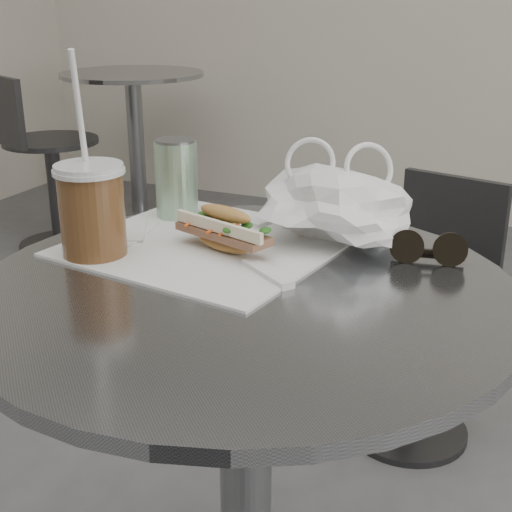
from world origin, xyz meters
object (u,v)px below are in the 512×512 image
at_px(bg_table, 135,128).
at_px(iced_coffee, 92,209).
at_px(bg_chair, 45,173).
at_px(cafe_table, 246,450).
at_px(banh_mi, 224,230).
at_px(sunglasses, 428,251).
at_px(drink_can, 176,179).
at_px(chair_far, 422,326).

height_order(bg_table, iced_coffee, iced_coffee).
height_order(bg_chair, iced_coffee, iced_coffee).
relative_size(cafe_table, banh_mi, 3.50).
relative_size(banh_mi, sunglasses, 1.90).
distance_m(bg_table, drink_can, 2.42).
distance_m(bg_table, bg_chair, 0.60).
distance_m(cafe_table, sunglasses, 0.41).
bearing_deg(iced_coffee, bg_table, 121.56).
bearing_deg(bg_chair, iced_coffee, -24.01).
height_order(bg_table, drink_can, drink_can).
bearing_deg(bg_table, banh_mi, -54.08).
relative_size(banh_mi, iced_coffee, 0.71).
xyz_separation_m(cafe_table, iced_coffee, (-0.25, 0.01, 0.35)).
distance_m(banh_mi, drink_can, 0.20).
relative_size(cafe_table, bg_chair, 0.96).
bearing_deg(drink_can, bg_chair, 136.67).
xyz_separation_m(bg_chair, drink_can, (1.48, -1.39, 0.46)).
height_order(cafe_table, sunglasses, sunglasses).
height_order(cafe_table, banh_mi, banh_mi).
distance_m(chair_far, iced_coffee, 1.06).
bearing_deg(bg_chair, banh_mi, -19.07).
relative_size(bg_table, chair_far, 1.09).
relative_size(bg_table, sunglasses, 6.46).
bearing_deg(drink_can, sunglasses, -6.04).
distance_m(chair_far, drink_can, 0.88).
bearing_deg(banh_mi, bg_chair, 155.49).
bearing_deg(sunglasses, cafe_table, -151.09).
relative_size(bg_table, bg_chair, 0.94).
bearing_deg(sunglasses, bg_chair, 132.22).
height_order(cafe_table, bg_table, same).
relative_size(iced_coffee, sunglasses, 2.69).
relative_size(sunglasses, drink_can, 0.81).
relative_size(bg_chair, sunglasses, 6.88).
relative_size(cafe_table, iced_coffee, 2.47).
bearing_deg(bg_table, bg_chair, -100.88).
xyz_separation_m(sunglasses, drink_can, (-0.45, 0.05, 0.05)).
distance_m(sunglasses, drink_can, 0.46).
bearing_deg(iced_coffee, drink_can, 85.03).
height_order(chair_far, sunglasses, sunglasses).
bearing_deg(bg_chair, chair_far, 1.38).
xyz_separation_m(bg_chair, banh_mi, (1.63, -1.52, 0.42)).
bearing_deg(bg_chair, sunglasses, -12.86).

